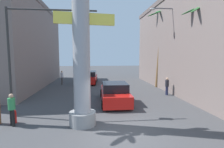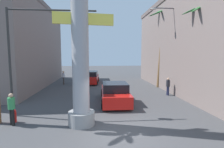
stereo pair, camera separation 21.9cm
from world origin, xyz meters
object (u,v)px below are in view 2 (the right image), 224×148
object	(u,v)px
palm_tree_near_right	(205,42)
car_lead	(115,93)
traffic_light_mast	(36,41)
pedestrian_curb_left	(12,107)
pedestrian_mid_right	(168,85)
car_far	(91,77)
neon_sign_pole	(80,32)
palm_tree_mid_right	(162,41)
fire_hydrant	(14,116)
street_lamp	(171,43)
pedestrian_far_left	(63,76)

from	to	relation	value
palm_tree_near_right	car_lead	bearing A→B (deg)	170.57
traffic_light_mast	pedestrian_curb_left	xyz separation A→B (m)	(-0.83, -1.54, -3.43)
traffic_light_mast	pedestrian_mid_right	distance (m)	11.45
car_far	pedestrian_curb_left	size ratio (longest dim) A/B	2.90
neon_sign_pole	pedestrian_curb_left	size ratio (longest dim) A/B	6.35
traffic_light_mast	palm_tree_mid_right	distance (m)	13.64
pedestrian_curb_left	fire_hydrant	size ratio (longest dim) A/B	2.33
palm_tree_near_right	fire_hydrant	distance (m)	13.17
street_lamp	palm_tree_mid_right	size ratio (longest dim) A/B	0.93
neon_sign_pole	pedestrian_mid_right	bearing A→B (deg)	40.69
fire_hydrant	street_lamp	bearing A→B (deg)	28.90
car_lead	pedestrian_curb_left	distance (m)	7.01
car_lead	pedestrian_curb_left	bearing A→B (deg)	-144.94
fire_hydrant	traffic_light_mast	bearing A→B (deg)	50.84
neon_sign_pole	car_far	xyz separation A→B (m)	(-0.01, 13.99, -4.03)
car_far	pedestrian_mid_right	size ratio (longest dim) A/B	3.04
palm_tree_mid_right	pedestrian_far_left	bearing A→B (deg)	164.85
pedestrian_mid_right	palm_tree_mid_right	bearing A→B (deg)	79.02
palm_tree_near_right	fire_hydrant	xyz separation A→B (m)	(-12.23, -2.54, -4.19)
palm_tree_mid_right	pedestrian_curb_left	size ratio (longest dim) A/B	5.11
palm_tree_near_right	pedestrian_curb_left	size ratio (longest dim) A/B	4.37
car_lead	pedestrian_far_left	xyz separation A→B (m)	(-5.53, 8.99, 0.29)
fire_hydrant	palm_tree_near_right	bearing A→B (deg)	11.73
neon_sign_pole	car_far	distance (m)	14.56
street_lamp	pedestrian_curb_left	bearing A→B (deg)	-149.30
car_far	palm_tree_mid_right	xyz separation A→B (m)	(8.01, -3.82, 4.43)
street_lamp	pedestrian_mid_right	size ratio (longest dim) A/B	5.00
pedestrian_far_left	street_lamp	bearing A→B (deg)	-30.04
neon_sign_pole	car_far	bearing A→B (deg)	90.05
palm_tree_near_right	neon_sign_pole	bearing A→B (deg)	-159.65
neon_sign_pole	palm_tree_mid_right	xyz separation A→B (m)	(7.99, 10.17, 0.40)
car_lead	pedestrian_curb_left	world-z (taller)	pedestrian_curb_left
palm_tree_near_right	pedestrian_far_left	size ratio (longest dim) A/B	4.30
palm_tree_mid_right	pedestrian_far_left	size ratio (longest dim) A/B	5.04
palm_tree_near_right	fire_hydrant	bearing A→B (deg)	-168.27
neon_sign_pole	car_far	size ratio (longest dim) A/B	2.19
palm_tree_mid_right	car_lead	bearing A→B (deg)	-134.53
palm_tree_near_right	pedestrian_mid_right	bearing A→B (deg)	114.05
pedestrian_far_left	palm_tree_near_right	bearing A→B (deg)	-40.10
traffic_light_mast	pedestrian_curb_left	distance (m)	3.85
pedestrian_far_left	pedestrian_curb_left	size ratio (longest dim) A/B	1.01
car_lead	palm_tree_mid_right	world-z (taller)	palm_tree_mid_right
traffic_light_mast	car_lead	xyz separation A→B (m)	(4.90, 2.48, -3.71)
pedestrian_mid_right	pedestrian_curb_left	distance (m)	12.34
street_lamp	pedestrian_far_left	size ratio (longest dim) A/B	4.69
pedestrian_mid_right	pedestrian_curb_left	xyz separation A→B (m)	(-10.79, -5.99, 0.05)
traffic_light_mast	pedestrian_curb_left	bearing A→B (deg)	-118.24
car_lead	pedestrian_mid_right	xyz separation A→B (m)	(5.06, 1.97, 0.23)
pedestrian_mid_right	fire_hydrant	distance (m)	12.23
palm_tree_mid_right	fire_hydrant	bearing A→B (deg)	-140.72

